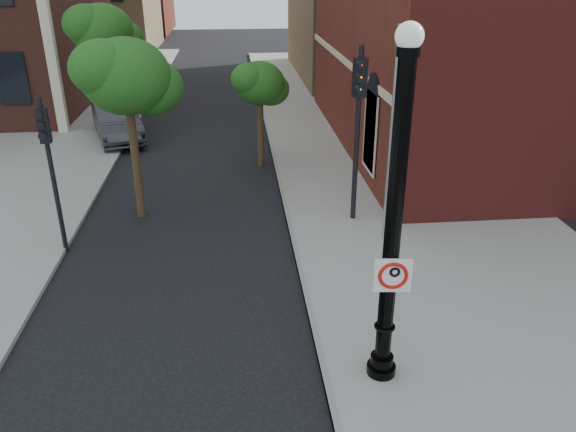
{
  "coord_description": "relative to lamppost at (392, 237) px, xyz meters",
  "views": [
    {
      "loc": [
        0.58,
        -8.27,
        7.01
      ],
      "look_at": [
        1.59,
        2.0,
        2.34
      ],
      "focal_mm": 35.0,
      "sensor_mm": 36.0,
      "label": 1
    }
  ],
  "objects": [
    {
      "name": "ground",
      "position": [
        -3.09,
        0.24,
        -2.9
      ],
      "size": [
        120.0,
        120.0,
        0.0
      ],
      "primitive_type": "plane",
      "color": "black",
      "rests_on": "ground"
    },
    {
      "name": "sidewalk_right",
      "position": [
        2.91,
        10.24,
        -2.84
      ],
      "size": [
        8.0,
        60.0,
        0.12
      ],
      "primitive_type": "cube",
      "color": "gray",
      "rests_on": "ground"
    },
    {
      "name": "sidewalk_left",
      "position": [
        -12.09,
        18.24,
        -2.84
      ],
      "size": [
        10.0,
        50.0,
        0.12
      ],
      "primitive_type": "cube",
      "color": "gray",
      "rests_on": "ground"
    },
    {
      "name": "curb_edge",
      "position": [
        -1.04,
        10.24,
        -2.83
      ],
      "size": [
        0.1,
        60.0,
        0.14
      ],
      "primitive_type": "cube",
      "color": "gray",
      "rests_on": "ground"
    },
    {
      "name": "lamppost",
      "position": [
        0.0,
        0.0,
        0.0
      ],
      "size": [
        0.53,
        0.53,
        6.27
      ],
      "color": "black",
      "rests_on": "ground"
    },
    {
      "name": "no_parking_sign",
      "position": [
        0.02,
        -0.16,
        -0.62
      ],
      "size": [
        0.63,
        0.11,
        0.63
      ],
      "rotation": [
        0.0,
        0.0,
        -0.1
      ],
      "color": "white",
      "rests_on": "ground"
    },
    {
      "name": "parked_car",
      "position": [
        -7.53,
        16.22,
        -2.1
      ],
      "size": [
        3.04,
        5.14,
        1.6
      ],
      "primitive_type": "imported",
      "rotation": [
        0.0,
        0.0,
        0.3
      ],
      "color": "#2E2D32",
      "rests_on": "ground"
    },
    {
      "name": "traffic_signal_left",
      "position": [
        -7.09,
        5.69,
        -0.12
      ],
      "size": [
        0.29,
        0.35,
        4.12
      ],
      "rotation": [
        0.0,
        0.0,
        0.14
      ],
      "color": "black",
      "rests_on": "ground"
    },
    {
      "name": "traffic_signal_right",
      "position": [
        0.87,
        6.81,
        0.51
      ],
      "size": [
        0.38,
        0.44,
        5.06
      ],
      "rotation": [
        0.0,
        0.0,
        0.26
      ],
      "color": "black",
      "rests_on": "ground"
    },
    {
      "name": "utility_pole",
      "position": [
        1.44,
        5.41,
        -0.04
      ],
      "size": [
        0.11,
        0.11,
        5.71
      ],
      "primitive_type": "cylinder",
      "color": "#999999",
      "rests_on": "ground"
    },
    {
      "name": "street_tree_a",
      "position": [
        -5.37,
        7.86,
        1.23
      ],
      "size": [
        2.9,
        2.62,
        5.23
      ],
      "color": "#352315",
      "rests_on": "ground"
    },
    {
      "name": "street_tree_b",
      "position": [
        -7.79,
        17.08,
        1.46
      ],
      "size": [
        3.06,
        2.77,
        5.52
      ],
      "color": "#352315",
      "rests_on": "ground"
    },
    {
      "name": "street_tree_c",
      "position": [
        -1.53,
        12.19,
        0.13
      ],
      "size": [
        2.14,
        1.93,
        3.85
      ],
      "color": "#352315",
      "rests_on": "ground"
    }
  ]
}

